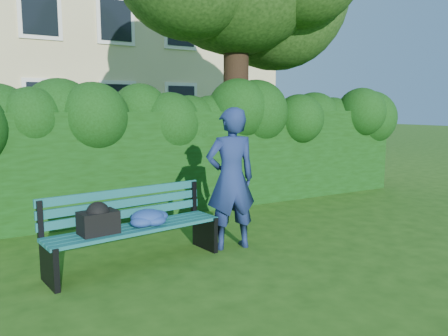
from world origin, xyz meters
TOP-DOWN VIEW (x-y plane):
  - ground at (0.00, 0.00)m, footprint 80.00×80.00m
  - apartment_building at (-0.00, 13.99)m, footprint 16.00×8.08m
  - hedge at (0.00, 2.20)m, footprint 10.00×1.00m
  - park_bench at (-1.78, -0.24)m, footprint 2.16×0.83m
  - man_reading at (-0.40, -0.27)m, footprint 0.75×0.55m

SIDE VIEW (x-z plane):
  - ground at x=0.00m, z-range 0.00..0.00m
  - park_bench at x=-1.78m, z-range 0.06..0.95m
  - hedge at x=0.00m, z-range 0.00..1.80m
  - man_reading at x=-0.40m, z-range 0.00..1.88m
  - apartment_building at x=0.00m, z-range 0.00..12.00m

